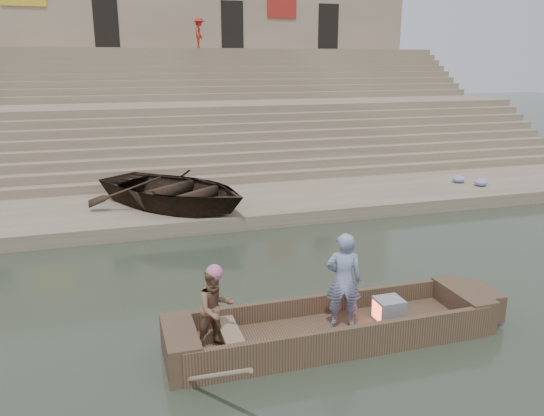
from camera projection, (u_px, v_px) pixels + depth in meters
name	position (u px, v px, depth m)	size (l,w,h in m)	color
ground	(268.00, 342.00, 8.93)	(120.00, 120.00, 0.00)	#262F23
lower_landing	(194.00, 209.00, 16.24)	(32.00, 4.00, 0.40)	gray
mid_landing	(165.00, 137.00, 22.83)	(32.00, 3.00, 2.80)	gray
upper_landing	(150.00, 98.00, 28.96)	(32.00, 3.00, 5.20)	gray
ghat_steps	(161.00, 124.00, 24.28)	(32.00, 11.00, 5.20)	gray
building_wall	(142.00, 43.00, 31.84)	(32.00, 5.07, 11.20)	tan
main_rowboat	(333.00, 334.00, 8.96)	(5.00, 1.30, 0.22)	brown
rowboat_trim	(344.00, 322.00, 8.96)	(6.04, 2.63, 1.98)	brown
standing_man	(344.00, 280.00, 8.82)	(0.60, 0.40, 1.66)	navy
rowing_man	(215.00, 309.00, 8.20)	(0.64, 0.50, 1.31)	#236941
television	(388.00, 310.00, 9.17)	(0.46, 0.42, 0.40)	gray
beached_rowboat	(174.00, 190.00, 15.55)	(3.60, 5.05, 1.05)	#2D2116
pedestrian	(199.00, 33.00, 27.98)	(1.01, 0.58, 1.57)	#A2271B
cloth_bundles	(330.00, 189.00, 17.33)	(16.11, 1.55, 0.26)	#3F5999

